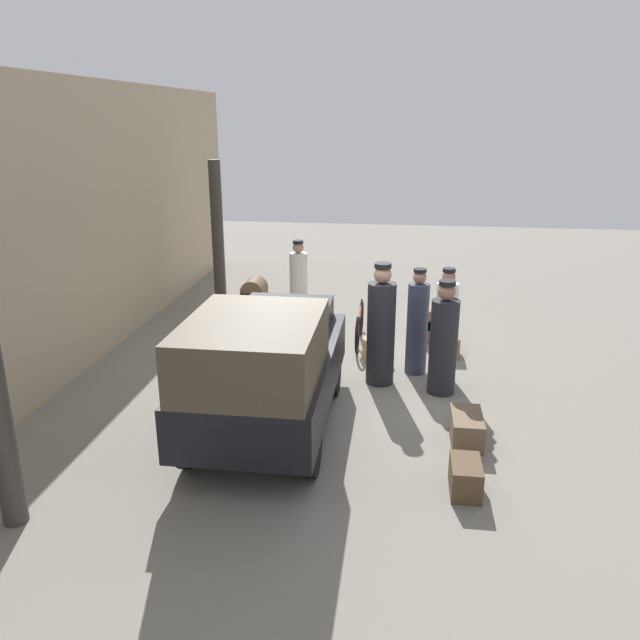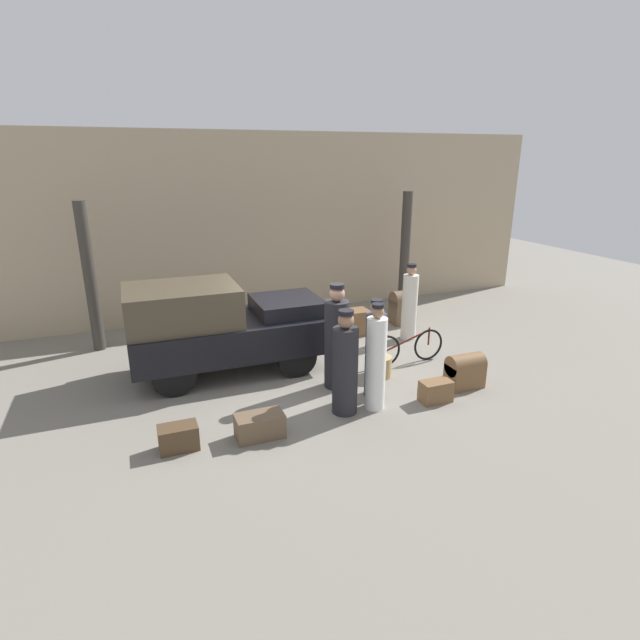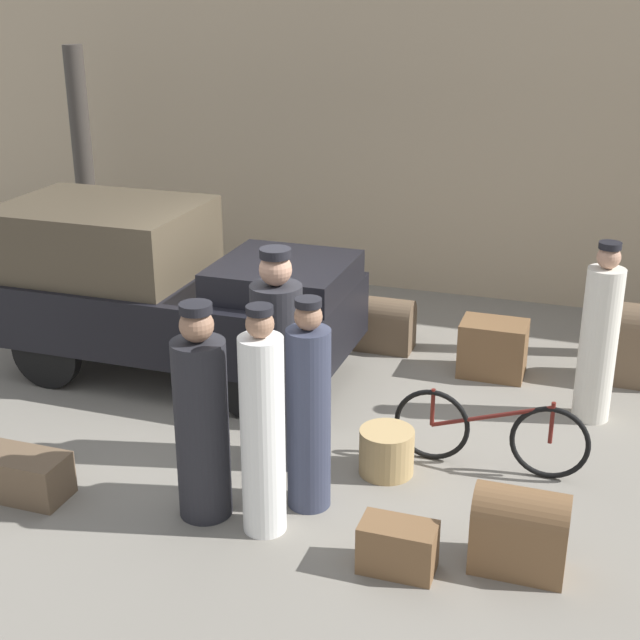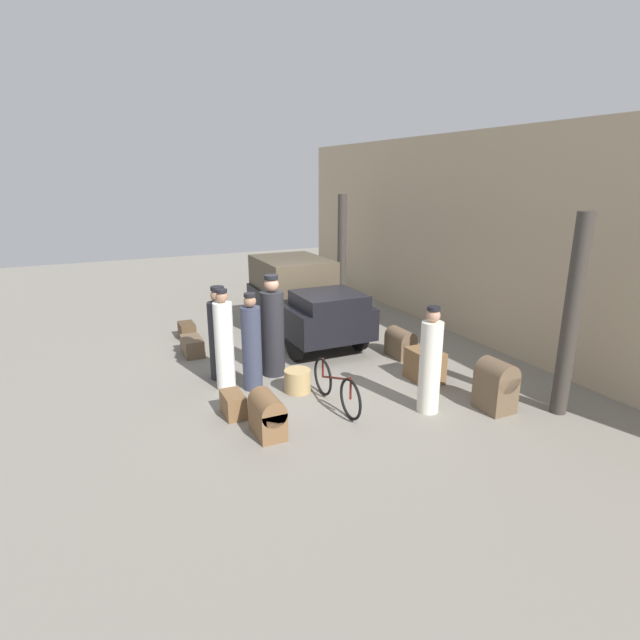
# 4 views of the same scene
# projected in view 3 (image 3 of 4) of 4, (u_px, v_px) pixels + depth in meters

# --- Properties ---
(ground_plane) EXTENTS (30.00, 30.00, 0.00)m
(ground_plane) POSITION_uv_depth(u_px,v_px,m) (293.00, 420.00, 8.30)
(ground_plane) COLOR gray
(station_building_facade) EXTENTS (16.00, 0.15, 4.50)m
(station_building_facade) POSITION_uv_depth(u_px,v_px,m) (404.00, 115.00, 11.10)
(station_building_facade) COLOR tan
(station_building_facade) RESTS_ON ground
(canopy_pillar_left) EXTENTS (0.25, 0.25, 3.10)m
(canopy_pillar_left) POSITION_uv_depth(u_px,v_px,m) (84.00, 171.00, 11.34)
(canopy_pillar_left) COLOR #38332D
(canopy_pillar_left) RESTS_ON ground
(truck) EXTENTS (3.56, 1.63, 1.73)m
(truck) POSITION_uv_depth(u_px,v_px,m) (162.00, 285.00, 9.01)
(truck) COLOR black
(truck) RESTS_ON ground
(bicycle) EXTENTS (1.62, 0.04, 0.69)m
(bicycle) POSITION_uv_depth(u_px,v_px,m) (490.00, 433.00, 7.37)
(bicycle) COLOR black
(bicycle) RESTS_ON ground
(wicker_basket) EXTENTS (0.46, 0.46, 0.39)m
(wicker_basket) POSITION_uv_depth(u_px,v_px,m) (387.00, 451.00, 7.35)
(wicker_basket) COLOR tan
(wicker_basket) RESTS_ON ground
(porter_with_bicycle) EXTENTS (0.32, 0.32, 1.77)m
(porter_with_bicycle) POSITION_uv_depth(u_px,v_px,m) (263.00, 430.00, 6.37)
(porter_with_bicycle) COLOR white
(porter_with_bicycle) RESTS_ON ground
(conductor_in_dark_uniform) EXTENTS (0.40, 0.40, 1.71)m
(conductor_in_dark_uniform) POSITION_uv_depth(u_px,v_px,m) (202.00, 422.00, 6.59)
(conductor_in_dark_uniform) COLOR #232328
(conductor_in_dark_uniform) RESTS_ON ground
(porter_standing_middle) EXTENTS (0.34, 0.34, 1.70)m
(porter_standing_middle) POSITION_uv_depth(u_px,v_px,m) (599.00, 340.00, 8.07)
(porter_standing_middle) COLOR silver
(porter_standing_middle) RESTS_ON ground
(porter_carrying_trunk) EXTENTS (0.42, 0.42, 1.88)m
(porter_carrying_trunk) POSITION_uv_depth(u_px,v_px,m) (277.00, 368.00, 7.30)
(porter_carrying_trunk) COLOR #232328
(porter_carrying_trunk) RESTS_ON ground
(porter_lifting_near_truck) EXTENTS (0.34, 0.34, 1.70)m
(porter_lifting_near_truck) POSITION_uv_depth(u_px,v_px,m) (309.00, 413.00, 6.70)
(porter_lifting_near_truck) COLOR #33384C
(porter_lifting_near_truck) RESTS_ON ground
(suitcase_tan_flat) EXTENTS (0.53, 0.30, 0.36)m
(suitcase_tan_flat) POSITION_uv_depth(u_px,v_px,m) (398.00, 547.00, 6.14)
(suitcase_tan_flat) COLOR brown
(suitcase_tan_flat) RESTS_ON ground
(trunk_wicker_pale) EXTENTS (0.63, 0.39, 0.59)m
(trunk_wicker_pale) POSITION_uv_depth(u_px,v_px,m) (385.00, 324.00, 9.80)
(trunk_wicker_pale) COLOR brown
(trunk_wicker_pale) RESTS_ON ground
(suitcase_small_leather) EXTENTS (0.67, 0.47, 0.58)m
(suitcase_small_leather) POSITION_uv_depth(u_px,v_px,m) (493.00, 348.00, 9.16)
(suitcase_small_leather) COLOR brown
(suitcase_small_leather) RESTS_ON ground
(suitcase_black_upright) EXTENTS (0.64, 0.38, 0.62)m
(suitcase_black_upright) POSITION_uv_depth(u_px,v_px,m) (520.00, 529.00, 6.10)
(suitcase_black_upright) COLOR brown
(suitcase_black_upright) RESTS_ON ground
(trunk_large_brown) EXTENTS (0.70, 0.38, 0.36)m
(trunk_large_brown) POSITION_uv_depth(u_px,v_px,m) (24.00, 475.00, 7.02)
(trunk_large_brown) COLOR brown
(trunk_large_brown) RESTS_ON ground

